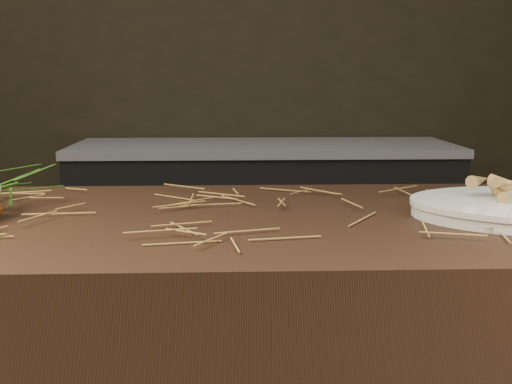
% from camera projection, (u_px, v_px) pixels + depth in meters
% --- Properties ---
extents(back_counter, '(1.82, 0.62, 0.84)m').
position_uv_depth(back_counter, '(264.00, 228.00, 3.16)').
color(back_counter, black).
rests_on(back_counter, ground).
extents(straw_bedding, '(1.40, 0.60, 0.02)m').
position_uv_depth(straw_bedding, '(156.00, 212.00, 1.21)').
color(straw_bedding, olive).
rests_on(straw_bedding, main_counter).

